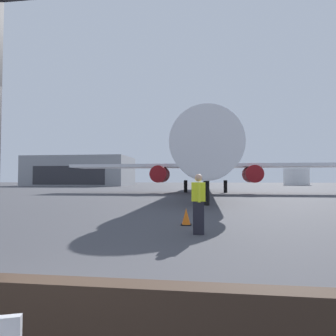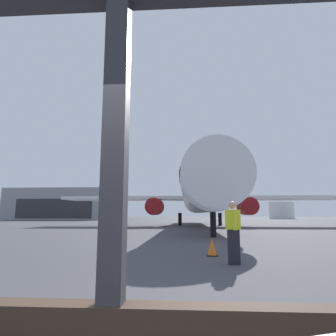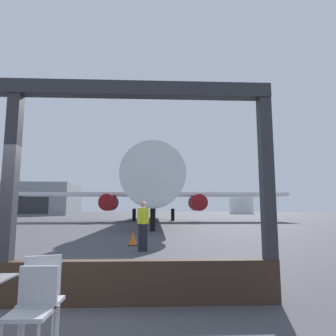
{
  "view_description": "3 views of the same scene",
  "coord_description": "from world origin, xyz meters",
  "px_view_note": "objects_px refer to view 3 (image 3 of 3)",
  "views": [
    {
      "loc": [
        2.09,
        -2.49,
        1.58
      ],
      "look_at": [
        -0.43,
        17.55,
        2.39
      ],
      "focal_mm": 30.8,
      "sensor_mm": 36.0,
      "label": 1
    },
    {
      "loc": [
        0.61,
        -2.41,
        1.39
      ],
      "look_at": [
        -0.6,
        16.55,
        4.43
      ],
      "focal_mm": 30.65,
      "sensor_mm": 36.0,
      "label": 2
    },
    {
      "loc": [
        2.32,
        -4.91,
        1.48
      ],
      "look_at": [
        3.15,
        13.5,
        3.99
      ],
      "focal_mm": 32.02,
      "sensor_mm": 36.0,
      "label": 3
    }
  ],
  "objects_px": {
    "traffic_cone": "(133,239)",
    "distant_hangar": "(21,199)",
    "fuel_storage_tank": "(241,206)",
    "ground_crew_worker": "(143,225)",
    "cafe_chair_aisle_left": "(33,304)",
    "cafe_chair_aisle_right": "(42,292)",
    "airplane": "(154,191)"
  },
  "relations": [
    {
      "from": "traffic_cone",
      "to": "distant_hangar",
      "type": "relative_size",
      "value": 0.02
    },
    {
      "from": "traffic_cone",
      "to": "cafe_chair_aisle_right",
      "type": "bearing_deg",
      "value": -92.47
    },
    {
      "from": "distant_hangar",
      "to": "airplane",
      "type": "bearing_deg",
      "value": -50.89
    },
    {
      "from": "traffic_cone",
      "to": "distant_hangar",
      "type": "height_order",
      "value": "distant_hangar"
    },
    {
      "from": "cafe_chair_aisle_right",
      "to": "distant_hangar",
      "type": "xyz_separation_m",
      "value": [
        -30.7,
        69.88,
        3.14
      ]
    },
    {
      "from": "traffic_cone",
      "to": "airplane",
      "type": "bearing_deg",
      "value": 87.99
    },
    {
      "from": "ground_crew_worker",
      "to": "distant_hangar",
      "type": "height_order",
      "value": "distant_hangar"
    },
    {
      "from": "ground_crew_worker",
      "to": "distant_hangar",
      "type": "bearing_deg",
      "value": 116.75
    },
    {
      "from": "ground_crew_worker",
      "to": "fuel_storage_tank",
      "type": "xyz_separation_m",
      "value": [
        26.42,
        78.18,
        1.47
      ]
    },
    {
      "from": "cafe_chair_aisle_right",
      "to": "distant_hangar",
      "type": "distance_m",
      "value": 76.4
    },
    {
      "from": "airplane",
      "to": "fuel_storage_tank",
      "type": "distance_m",
      "value": 60.68
    },
    {
      "from": "cafe_chair_aisle_left",
      "to": "fuel_storage_tank",
      "type": "bearing_deg",
      "value": 72.38
    },
    {
      "from": "cafe_chair_aisle_right",
      "to": "distant_hangar",
      "type": "height_order",
      "value": "distant_hangar"
    },
    {
      "from": "airplane",
      "to": "distant_hangar",
      "type": "bearing_deg",
      "value": 129.11
    },
    {
      "from": "distant_hangar",
      "to": "fuel_storage_tank",
      "type": "bearing_deg",
      "value": 15.04
    },
    {
      "from": "ground_crew_worker",
      "to": "cafe_chair_aisle_left",
      "type": "bearing_deg",
      "value": -96.13
    },
    {
      "from": "airplane",
      "to": "distant_hangar",
      "type": "height_order",
      "value": "airplane"
    },
    {
      "from": "airplane",
      "to": "ground_crew_worker",
      "type": "xyz_separation_m",
      "value": [
        -0.3,
        -23.42,
        -2.58
      ]
    },
    {
      "from": "distant_hangar",
      "to": "fuel_storage_tank",
      "type": "xyz_separation_m",
      "value": [
        57.97,
        15.58,
        -1.32
      ]
    },
    {
      "from": "cafe_chair_aisle_left",
      "to": "ground_crew_worker",
      "type": "height_order",
      "value": "ground_crew_worker"
    },
    {
      "from": "cafe_chair_aisle_right",
      "to": "ground_crew_worker",
      "type": "bearing_deg",
      "value": 83.36
    },
    {
      "from": "traffic_cone",
      "to": "fuel_storage_tank",
      "type": "height_order",
      "value": "fuel_storage_tank"
    },
    {
      "from": "distant_hangar",
      "to": "ground_crew_worker",
      "type": "bearing_deg",
      "value": -63.25
    },
    {
      "from": "ground_crew_worker",
      "to": "fuel_storage_tank",
      "type": "relative_size",
      "value": 0.25
    },
    {
      "from": "cafe_chair_aisle_left",
      "to": "ground_crew_worker",
      "type": "distance_m",
      "value": 7.65
    },
    {
      "from": "cafe_chair_aisle_right",
      "to": "traffic_cone",
      "type": "xyz_separation_m",
      "value": [
        0.38,
        8.92,
        -0.28
      ]
    },
    {
      "from": "cafe_chair_aisle_right",
      "to": "airplane",
      "type": "distance_m",
      "value": 30.86
    },
    {
      "from": "cafe_chair_aisle_left",
      "to": "cafe_chair_aisle_right",
      "type": "height_order",
      "value": "cafe_chair_aisle_right"
    },
    {
      "from": "cafe_chair_aisle_left",
      "to": "fuel_storage_tank",
      "type": "distance_m",
      "value": 90.01
    },
    {
      "from": "traffic_cone",
      "to": "distant_hangar",
      "type": "distance_m",
      "value": 68.52
    },
    {
      "from": "distant_hangar",
      "to": "fuel_storage_tank",
      "type": "relative_size",
      "value": 3.66
    },
    {
      "from": "airplane",
      "to": "cafe_chair_aisle_right",
      "type": "bearing_deg",
      "value": -92.14
    }
  ]
}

